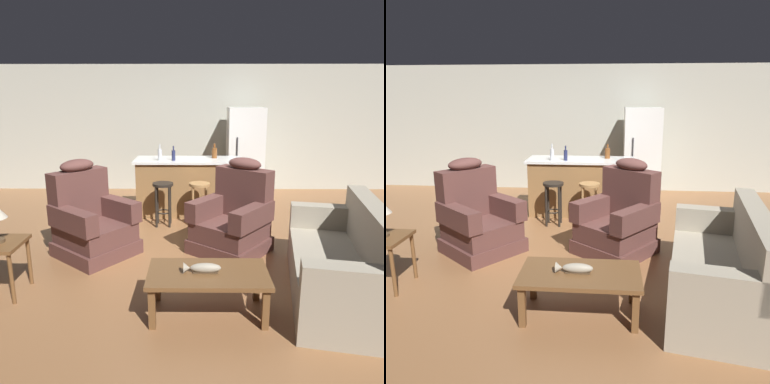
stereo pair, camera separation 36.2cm
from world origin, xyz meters
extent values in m
plane|color=brown|center=(0.00, 0.00, 0.00)|extent=(12.00, 12.00, 0.00)
cube|color=#B2B2A3|center=(0.00, 3.12, 1.30)|extent=(12.00, 0.05, 2.60)
cube|color=brown|center=(0.23, -1.74, 0.40)|extent=(1.10, 0.60, 0.04)
cube|color=brown|center=(-0.26, -1.98, 0.19)|extent=(0.06, 0.06, 0.38)
cube|color=brown|center=(0.72, -1.98, 0.19)|extent=(0.06, 0.06, 0.38)
cube|color=brown|center=(-0.26, -1.50, 0.19)|extent=(0.06, 0.06, 0.38)
cube|color=brown|center=(0.72, -1.50, 0.19)|extent=(0.06, 0.06, 0.38)
cube|color=#4C3823|center=(0.20, -1.75, 0.43)|extent=(0.22, 0.07, 0.01)
ellipsoid|color=#9E937F|center=(0.20, -1.75, 0.46)|extent=(0.28, 0.09, 0.09)
cone|color=#9E937F|center=(0.03, -1.75, 0.46)|extent=(0.06, 0.10, 0.10)
cube|color=#9E937F|center=(1.53, -1.37, 0.10)|extent=(1.20, 2.03, 0.20)
cube|color=#9E937F|center=(1.53, -1.37, 0.31)|extent=(1.20, 2.03, 0.22)
cube|color=#9E937F|center=(1.84, -1.43, 0.68)|extent=(0.57, 1.90, 0.52)
cube|color=#9E937F|center=(1.36, -2.21, 0.56)|extent=(0.86, 0.36, 0.28)
cube|color=#9E937F|center=(1.70, -0.54, 0.56)|extent=(0.86, 0.36, 0.28)
cube|color=brown|center=(-1.15, -0.40, 0.09)|extent=(1.18, 1.18, 0.18)
cube|color=brown|center=(-1.15, -0.40, 0.30)|extent=(1.10, 1.09, 0.24)
cube|color=brown|center=(-1.38, -0.21, 0.74)|extent=(0.66, 0.74, 0.64)
ellipsoid|color=brown|center=(-1.38, -0.21, 1.12)|extent=(0.50, 0.52, 0.16)
cube|color=brown|center=(-0.93, -0.16, 0.55)|extent=(0.73, 0.64, 0.26)
cube|color=brown|center=(-1.34, -0.67, 0.55)|extent=(0.73, 0.64, 0.26)
cube|color=brown|center=(0.56, -0.30, 0.09)|extent=(1.18, 1.18, 0.18)
cube|color=brown|center=(0.56, -0.30, 0.30)|extent=(1.09, 1.10, 0.24)
cube|color=brown|center=(0.75, -0.06, 0.74)|extent=(0.74, 0.66, 0.64)
ellipsoid|color=brown|center=(0.75, -0.06, 1.12)|extent=(0.53, 0.50, 0.16)
cube|color=brown|center=(0.81, -0.52, 0.55)|extent=(0.64, 0.73, 0.26)
cube|color=brown|center=(0.29, -0.11, 0.55)|extent=(0.64, 0.73, 0.26)
cylinder|color=brown|center=(-1.66, -1.58, 0.26)|extent=(0.04, 0.04, 0.52)
cylinder|color=brown|center=(-1.66, -1.18, 0.26)|extent=(0.04, 0.04, 0.52)
cube|color=olive|center=(0.00, 1.35, 0.45)|extent=(1.71, 0.63, 0.91)
cube|color=silver|center=(0.00, 1.35, 0.93)|extent=(1.80, 0.70, 0.04)
cylinder|color=black|center=(-0.38, 0.72, 0.66)|extent=(0.32, 0.32, 0.04)
torus|color=black|center=(-0.38, 0.72, 0.22)|extent=(0.23, 0.23, 0.02)
cylinder|color=black|center=(-0.48, 0.62, 0.32)|extent=(0.04, 0.04, 0.64)
cylinder|color=black|center=(-0.28, 0.62, 0.32)|extent=(0.04, 0.04, 0.64)
cylinder|color=black|center=(-0.48, 0.82, 0.32)|extent=(0.04, 0.04, 0.64)
cylinder|color=black|center=(-0.28, 0.82, 0.32)|extent=(0.04, 0.04, 0.64)
cylinder|color=#A87A47|center=(0.18, 0.72, 0.66)|extent=(0.32, 0.32, 0.04)
torus|color=#A87A47|center=(0.18, 0.72, 0.22)|extent=(0.23, 0.23, 0.02)
cylinder|color=#A87A47|center=(0.08, 0.62, 0.32)|extent=(0.04, 0.04, 0.64)
cylinder|color=#A87A47|center=(0.28, 0.62, 0.32)|extent=(0.04, 0.04, 0.64)
cylinder|color=#A87A47|center=(0.08, 0.82, 0.32)|extent=(0.04, 0.04, 0.64)
cylinder|color=#A87A47|center=(0.28, 0.82, 0.32)|extent=(0.04, 0.04, 0.64)
cube|color=white|center=(1.10, 2.55, 0.88)|extent=(0.70, 0.66, 1.76)
cylinder|color=#333338|center=(0.91, 2.20, 0.97)|extent=(0.02, 0.02, 0.50)
cylinder|color=brown|center=(0.44, 1.45, 1.04)|extent=(0.09, 0.09, 0.17)
cylinder|color=brown|center=(0.44, 1.45, 1.16)|extent=(0.03, 0.03, 0.07)
cylinder|color=silver|center=(-0.46, 1.16, 1.05)|extent=(0.07, 0.07, 0.19)
cylinder|color=silver|center=(-0.46, 1.16, 1.18)|extent=(0.03, 0.03, 0.08)
cylinder|color=#23284C|center=(-0.24, 1.18, 1.03)|extent=(0.06, 0.06, 0.17)
cylinder|color=#23284C|center=(-0.24, 1.18, 1.15)|extent=(0.02, 0.02, 0.07)
camera|label=1|loc=(0.11, -4.85, 1.97)|focal=35.00mm
camera|label=2|loc=(0.47, -4.83, 1.97)|focal=35.00mm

